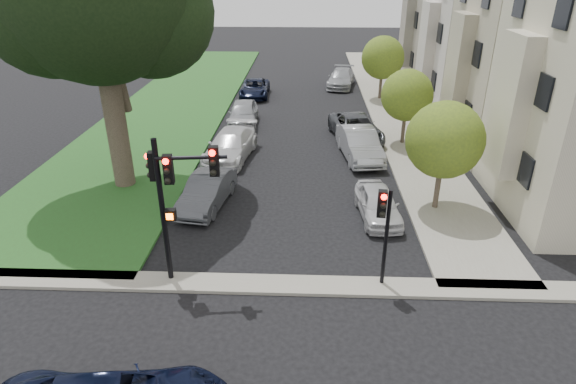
{
  "coord_description": "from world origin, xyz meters",
  "views": [
    {
      "loc": [
        0.63,
        -10.85,
        9.66
      ],
      "look_at": [
        0.0,
        5.0,
        2.0
      ],
      "focal_mm": 30.0,
      "sensor_mm": 36.0,
      "label": 1
    }
  ],
  "objects_px": {
    "traffic_signal_secondary": "(384,221)",
    "car_parked_7": "(243,113)",
    "small_tree_a": "(445,140)",
    "car_parked_4": "(341,78)",
    "small_tree_c": "(383,58)",
    "car_parked_1": "(360,144)",
    "traffic_signal_main": "(173,187)",
    "car_parked_0": "(378,204)",
    "car_parked_6": "(231,145)",
    "car_parked_8": "(255,88)",
    "car_parked_5": "(207,191)",
    "car_parked_2": "(356,128)",
    "small_tree_b": "(407,95)"
  },
  "relations": [
    {
      "from": "car_parked_4",
      "to": "car_parked_0",
      "type": "bearing_deg",
      "value": -79.87
    },
    {
      "from": "traffic_signal_main",
      "to": "car_parked_2",
      "type": "xyz_separation_m",
      "value": [
        6.95,
        14.22,
        -2.71
      ]
    },
    {
      "from": "car_parked_5",
      "to": "car_parked_7",
      "type": "relative_size",
      "value": 0.94
    },
    {
      "from": "small_tree_b",
      "to": "car_parked_6",
      "type": "relative_size",
      "value": 0.84
    },
    {
      "from": "traffic_signal_main",
      "to": "car_parked_5",
      "type": "bearing_deg",
      "value": 91.96
    },
    {
      "from": "car_parked_5",
      "to": "car_parked_0",
      "type": "bearing_deg",
      "value": 2.86
    },
    {
      "from": "small_tree_c",
      "to": "car_parked_4",
      "type": "distance_m",
      "value": 5.48
    },
    {
      "from": "small_tree_b",
      "to": "car_parked_5",
      "type": "distance_m",
      "value": 12.95
    },
    {
      "from": "traffic_signal_secondary",
      "to": "small_tree_c",
      "type": "bearing_deg",
      "value": 82.45
    },
    {
      "from": "car_parked_2",
      "to": "car_parked_6",
      "type": "relative_size",
      "value": 1.03
    },
    {
      "from": "traffic_signal_secondary",
      "to": "car_parked_7",
      "type": "distance_m",
      "value": 18.24
    },
    {
      "from": "car_parked_7",
      "to": "car_parked_8",
      "type": "bearing_deg",
      "value": 87.27
    },
    {
      "from": "car_parked_2",
      "to": "car_parked_8",
      "type": "distance_m",
      "value": 12.14
    },
    {
      "from": "car_parked_0",
      "to": "car_parked_6",
      "type": "height_order",
      "value": "car_parked_6"
    },
    {
      "from": "small_tree_b",
      "to": "car_parked_0",
      "type": "xyz_separation_m",
      "value": [
        -2.57,
        -8.95,
        -2.24
      ]
    },
    {
      "from": "car_parked_2",
      "to": "car_parked_8",
      "type": "height_order",
      "value": "car_parked_2"
    },
    {
      "from": "car_parked_4",
      "to": "car_parked_8",
      "type": "bearing_deg",
      "value": -143.57
    },
    {
      "from": "small_tree_b",
      "to": "car_parked_5",
      "type": "height_order",
      "value": "small_tree_b"
    },
    {
      "from": "car_parked_7",
      "to": "small_tree_b",
      "type": "bearing_deg",
      "value": -21.65
    },
    {
      "from": "car_parked_8",
      "to": "car_parked_5",
      "type": "bearing_deg",
      "value": -91.17
    },
    {
      "from": "car_parked_5",
      "to": "car_parked_8",
      "type": "distance_m",
      "value": 18.74
    },
    {
      "from": "car_parked_2",
      "to": "car_parked_4",
      "type": "distance_m",
      "value": 13.4
    },
    {
      "from": "car_parked_2",
      "to": "car_parked_8",
      "type": "bearing_deg",
      "value": 115.42
    },
    {
      "from": "traffic_signal_secondary",
      "to": "car_parked_0",
      "type": "relative_size",
      "value": 0.93
    },
    {
      "from": "traffic_signal_secondary",
      "to": "car_parked_7",
      "type": "xyz_separation_m",
      "value": [
        -6.54,
        16.94,
        -1.66
      ]
    },
    {
      "from": "car_parked_4",
      "to": "small_tree_a",
      "type": "bearing_deg",
      "value": -73.25
    },
    {
      "from": "traffic_signal_secondary",
      "to": "car_parked_4",
      "type": "bearing_deg",
      "value": 89.17
    },
    {
      "from": "car_parked_1",
      "to": "car_parked_8",
      "type": "xyz_separation_m",
      "value": [
        -6.95,
        12.81,
        -0.15
      ]
    },
    {
      "from": "traffic_signal_secondary",
      "to": "car_parked_0",
      "type": "distance_m",
      "value": 5.03
    },
    {
      "from": "small_tree_c",
      "to": "car_parked_1",
      "type": "bearing_deg",
      "value": -102.5
    },
    {
      "from": "car_parked_4",
      "to": "car_parked_2",
      "type": "bearing_deg",
      "value": -79.95
    },
    {
      "from": "traffic_signal_main",
      "to": "car_parked_7",
      "type": "relative_size",
      "value": 1.11
    },
    {
      "from": "small_tree_a",
      "to": "traffic_signal_main",
      "type": "distance_m",
      "value": 11.06
    },
    {
      "from": "small_tree_a",
      "to": "car_parked_0",
      "type": "height_order",
      "value": "small_tree_a"
    },
    {
      "from": "car_parked_0",
      "to": "small_tree_b",
      "type": "bearing_deg",
      "value": 68.92
    },
    {
      "from": "car_parked_6",
      "to": "small_tree_b",
      "type": "bearing_deg",
      "value": 23.01
    },
    {
      "from": "small_tree_a",
      "to": "small_tree_b",
      "type": "xyz_separation_m",
      "value": [
        0.0,
        8.12,
        -0.26
      ]
    },
    {
      "from": "small_tree_a",
      "to": "car_parked_4",
      "type": "height_order",
      "value": "small_tree_a"
    },
    {
      "from": "car_parked_6",
      "to": "car_parked_7",
      "type": "bearing_deg",
      "value": 98.41
    },
    {
      "from": "car_parked_8",
      "to": "traffic_signal_main",
      "type": "bearing_deg",
      "value": -90.64
    },
    {
      "from": "car_parked_1",
      "to": "car_parked_8",
      "type": "height_order",
      "value": "car_parked_1"
    },
    {
      "from": "traffic_signal_secondary",
      "to": "car_parked_5",
      "type": "height_order",
      "value": "traffic_signal_secondary"
    },
    {
      "from": "small_tree_c",
      "to": "car_parked_0",
      "type": "relative_size",
      "value": 1.26
    },
    {
      "from": "small_tree_b",
      "to": "traffic_signal_main",
      "type": "xyz_separation_m",
      "value": [
        -9.61,
        -13.59,
        0.57
      ]
    },
    {
      "from": "traffic_signal_main",
      "to": "car_parked_0",
      "type": "height_order",
      "value": "traffic_signal_main"
    },
    {
      "from": "car_parked_4",
      "to": "car_parked_5",
      "type": "distance_m",
      "value": 23.32
    },
    {
      "from": "car_parked_0",
      "to": "small_tree_a",
      "type": "bearing_deg",
      "value": 12.83
    },
    {
      "from": "small_tree_c",
      "to": "car_parked_8",
      "type": "height_order",
      "value": "small_tree_c"
    },
    {
      "from": "traffic_signal_main",
      "to": "car_parked_1",
      "type": "distance_m",
      "value": 13.53
    },
    {
      "from": "small_tree_c",
      "to": "car_parked_1",
      "type": "xyz_separation_m",
      "value": [
        -2.71,
        -12.21,
        -2.35
      ]
    }
  ]
}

